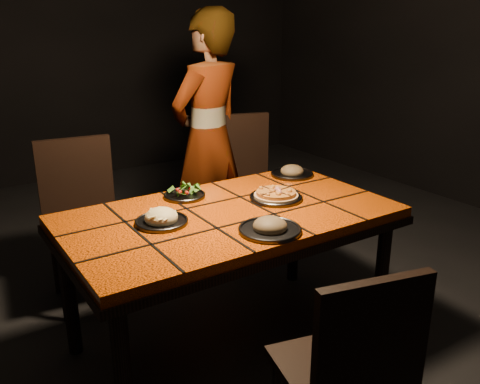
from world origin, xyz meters
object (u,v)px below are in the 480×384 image
chair_near (351,367)px  dining_table (230,226)px  plate_pasta (161,219)px  diner (208,139)px  chair_far_right (242,176)px  chair_far_left (82,210)px  plate_pizza (276,196)px

chair_near → dining_table: bearing=-83.5°
dining_table → plate_pasta: size_ratio=6.57×
chair_near → diner: (0.58, 1.98, 0.35)m
chair_far_right → chair_far_left: bearing=-162.2°
dining_table → chair_far_right: bearing=53.5°
chair_near → chair_far_right: size_ratio=0.90×
dining_table → plate_pizza: (0.30, 0.02, 0.10)m
plate_pizza → chair_far_left: bearing=130.1°
plate_pasta → chair_far_right: bearing=41.0°
chair_far_right → plate_pasta: (-1.05, -0.91, 0.20)m
plate_pizza → plate_pasta: 0.65m
dining_table → chair_far_left: (-0.47, 0.93, -0.11)m
chair_far_right → diner: diner is taller
chair_near → diner: size_ratio=0.52×
chair_far_left → diner: size_ratio=0.57×
diner → plate_pasta: bearing=32.3°
chair_far_left → dining_table: bearing=-56.2°
chair_near → chair_far_right: chair_far_right is taller
chair_far_left → plate_pizza: 1.21m
dining_table → chair_far_right: (0.70, 0.95, -0.10)m
dining_table → chair_far_right: 1.19m
dining_table → plate_pizza: 0.32m
dining_table → plate_pizza: plate_pizza is taller
chair_near → plate_pasta: chair_near is taller
chair_near → chair_far_left: bearing=-66.2°
chair_near → plate_pasta: (-0.23, 1.01, 0.26)m
dining_table → diner: 1.13m
chair_near → plate_pizza: chair_near is taller
chair_far_right → diner: size_ratio=0.58×
plate_pasta → diner: bearing=50.3°
chair_far_left → plate_pizza: size_ratio=3.51×
plate_pizza → diner: bearing=80.8°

